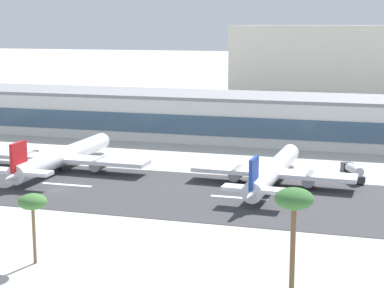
% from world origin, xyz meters
% --- Properties ---
extents(ground_plane, '(1400.00, 1400.00, 0.00)m').
position_xyz_m(ground_plane, '(0.00, 0.00, 0.00)').
color(ground_plane, '#B2AFA8').
extents(runway_strip, '(800.00, 37.24, 0.08)m').
position_xyz_m(runway_strip, '(0.00, 4.90, 0.04)').
color(runway_strip, '#38383A').
rests_on(runway_strip, ground_plane).
extents(runway_centreline_dash_4, '(12.00, 1.20, 0.01)m').
position_xyz_m(runway_centreline_dash_4, '(-0.04, 4.90, 0.09)').
color(runway_centreline_dash_4, white).
rests_on(runway_centreline_dash_4, runway_strip).
extents(runway_centreline_dash_5, '(12.00, 1.20, 0.01)m').
position_xyz_m(runway_centreline_dash_5, '(39.22, 4.90, 0.09)').
color(runway_centreline_dash_5, white).
rests_on(runway_centreline_dash_5, runway_strip).
extents(terminal_building, '(177.10, 25.98, 13.98)m').
position_xyz_m(terminal_building, '(19.15, 72.23, 6.99)').
color(terminal_building, silver).
rests_on(terminal_building, ground_plane).
extents(distant_hotel_block, '(111.22, 36.85, 34.66)m').
position_xyz_m(distant_hotel_block, '(53.11, 195.87, 17.33)').
color(distant_hotel_block, beige).
rests_on(distant_hotel_block, ground_plane).
extents(airliner_red_tail_gate_1, '(44.42, 49.50, 10.33)m').
position_xyz_m(airliner_red_tail_gate_1, '(-7.95, 17.30, 3.29)').
color(airliner_red_tail_gate_1, white).
rests_on(airliner_red_tail_gate_1, ground_plane).
extents(airliner_navy_tail_gate_2, '(36.80, 48.06, 10.03)m').
position_xyz_m(airliner_navy_tail_gate_2, '(44.15, 16.49, 3.20)').
color(airliner_navy_tail_gate_2, white).
rests_on(airliner_navy_tail_gate_2, ground_plane).
extents(service_baggage_tug_0, '(1.98, 3.25, 2.20)m').
position_xyz_m(service_baggage_tug_0, '(-21.09, 28.02, 1.05)').
color(service_baggage_tug_0, gold).
rests_on(service_baggage_tug_0, ground_plane).
extents(service_fuel_truck_1, '(5.97, 8.80, 3.95)m').
position_xyz_m(service_fuel_truck_1, '(61.10, 26.35, 2.03)').
color(service_fuel_truck_1, '#2D3338').
rests_on(service_fuel_truck_1, ground_plane).
extents(palm_tree_0, '(5.02, 5.02, 15.01)m').
position_xyz_m(palm_tree_0, '(55.97, -41.76, 13.06)').
color(palm_tree_0, brown).
rests_on(palm_tree_0, ground_plane).
extents(palm_tree_1, '(4.27, 4.27, 10.77)m').
position_xyz_m(palm_tree_1, '(17.22, -39.43, 9.36)').
color(palm_tree_1, brown).
rests_on(palm_tree_1, ground_plane).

